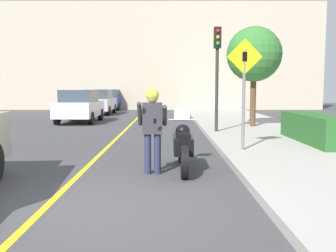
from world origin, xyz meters
name	(u,v)px	position (x,y,z in m)	size (l,w,h in m)	color
ground_plane	(87,206)	(0.00, 0.00, 0.00)	(80.00, 80.00, 0.00)	#424244
sidewalk_curb	(308,154)	(4.80, 4.00, 0.08)	(4.40, 44.00, 0.16)	#ADA89E
road_center_line	(109,145)	(-0.60, 6.00, 0.00)	(0.12, 36.00, 0.01)	yellow
building_backdrop	(153,57)	(0.00, 26.00, 4.38)	(28.00, 1.20, 8.76)	beige
motorcycle	(183,146)	(1.53, 2.55, 0.51)	(0.62, 2.33, 1.31)	black
person_biker	(152,122)	(0.90, 2.12, 1.08)	(0.59, 0.48, 1.76)	#282D4C
crossing_sign	(244,84)	(3.16, 4.19, 1.87)	(0.91, 0.08, 2.85)	slate
traffic_light	(217,60)	(3.02, 8.43, 2.81)	(0.26, 0.30, 3.82)	#2D2D30
hedge_row	(314,128)	(5.60, 5.67, 0.57)	(0.90, 3.73, 0.82)	#286028
street_tree	(254,55)	(4.80, 10.35, 3.16)	(2.29, 2.29, 4.16)	brown
parked_car_white	(80,106)	(-3.36, 13.93, 0.86)	(1.88, 4.20, 1.68)	black
parked_car_silver	(99,102)	(-3.47, 19.96, 0.86)	(1.88, 4.20, 1.68)	black
parked_car_blue	(110,99)	(-3.58, 25.41, 0.86)	(1.88, 4.20, 1.68)	black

